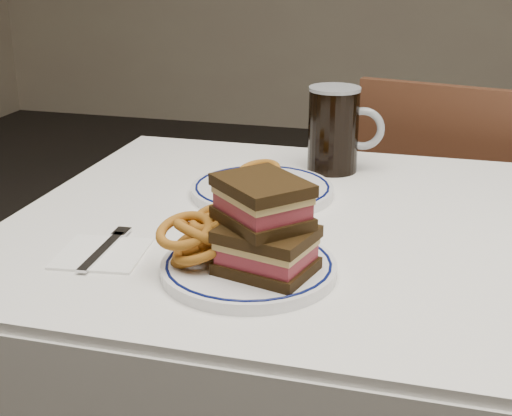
% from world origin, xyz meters
% --- Properties ---
extents(dining_table, '(1.27, 0.87, 0.75)m').
position_xyz_m(dining_table, '(0.00, 0.00, 0.64)').
color(dining_table, silver).
rests_on(dining_table, floor).
extents(chair_far, '(0.48, 0.48, 0.87)m').
position_xyz_m(chair_far, '(0.07, 0.74, 0.47)').
color(chair_far, '#432515').
rests_on(chair_far, floor).
extents(main_plate, '(0.24, 0.24, 0.02)m').
position_xyz_m(main_plate, '(-0.18, -0.22, 0.76)').
color(main_plate, white).
rests_on(main_plate, dining_table).
extents(reuben_sandwich, '(0.16, 0.15, 0.12)m').
position_xyz_m(reuben_sandwich, '(-0.16, -0.23, 0.83)').
color(reuben_sandwich, black).
rests_on(reuben_sandwich, main_plate).
extents(onion_rings_main, '(0.13, 0.11, 0.10)m').
position_xyz_m(onion_rings_main, '(-0.25, -0.23, 0.80)').
color(onion_rings_main, brown).
rests_on(onion_rings_main, main_plate).
extents(ketchup_ramekin, '(0.06, 0.06, 0.04)m').
position_xyz_m(ketchup_ramekin, '(-0.21, -0.12, 0.79)').
color(ketchup_ramekin, white).
rests_on(ketchup_ramekin, main_plate).
extents(beer_mug, '(0.15, 0.10, 0.17)m').
position_xyz_m(beer_mug, '(-0.15, 0.28, 0.84)').
color(beer_mug, black).
rests_on(beer_mug, dining_table).
extents(far_plate, '(0.26, 0.26, 0.02)m').
position_xyz_m(far_plate, '(-0.25, 0.10, 0.76)').
color(far_plate, white).
rests_on(far_plate, dining_table).
extents(onion_rings_far, '(0.13, 0.11, 0.05)m').
position_xyz_m(onion_rings_far, '(-0.25, 0.10, 0.78)').
color(onion_rings_far, brown).
rests_on(onion_rings_far, far_plate).
extents(napkin_fork, '(0.14, 0.16, 0.01)m').
position_xyz_m(napkin_fork, '(-0.41, -0.21, 0.75)').
color(napkin_fork, white).
rests_on(napkin_fork, dining_table).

